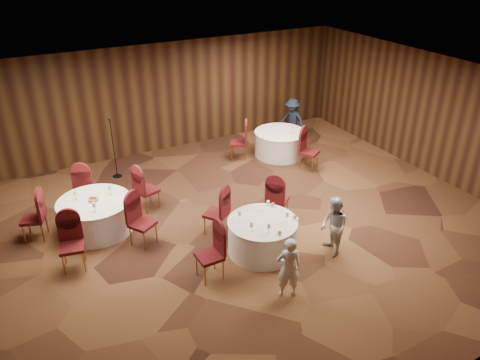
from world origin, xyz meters
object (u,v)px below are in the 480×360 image
mic_stand (115,160)px  man_c (292,120)px  table_left (96,215)px  woman_b (334,227)px  table_main (262,236)px  table_right (280,143)px  woman_a (288,268)px

mic_stand → man_c: 5.65m
table_left → woman_b: woman_b is taller
table_main → table_right: (2.92, 3.91, 0.00)m
mic_stand → woman_b: (3.00, -5.54, 0.16)m
woman_b → man_c: 6.06m
table_right → mic_stand: (-4.68, 0.90, 0.11)m
table_right → man_c: size_ratio=1.11×
table_main → table_left: (-2.83, 2.44, 0.00)m
table_left → man_c: size_ratio=1.18×
table_left → table_right: (5.76, 1.47, 0.00)m
table_main → woman_a: woman_a is taller
table_left → table_right: bearing=14.3°
table_left → man_c: (6.73, 2.28, 0.30)m
woman_b → man_c: bearing=167.2°
table_right → woman_a: bearing=-121.2°
table_main → man_c: bearing=50.5°
woman_a → man_c: man_c is taller
woman_b → table_right: bearing=173.2°
mic_stand → woman_b: mic_stand is taller
mic_stand → man_c: size_ratio=1.22×
mic_stand → woman_a: bearing=-76.5°
table_main → woman_a: bearing=-101.3°
woman_b → man_c: man_c is taller
table_left → woman_a: 4.60m
woman_a → woman_b: woman_b is taller
table_left → man_c: man_c is taller
man_c → table_main: bearing=-61.0°
table_left → mic_stand: size_ratio=0.97×
table_right → man_c: man_c is taller
table_right → mic_stand: mic_stand is taller
mic_stand → woman_a: (1.48, -6.18, 0.13)m
mic_stand → woman_a: size_ratio=1.34×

